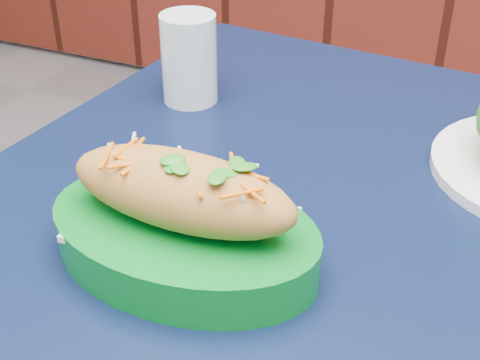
% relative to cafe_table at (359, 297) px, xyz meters
% --- Properties ---
extents(cafe_table, '(0.88, 0.88, 0.75)m').
position_rel_cafe_table_xyz_m(cafe_table, '(0.00, 0.00, 0.00)').
color(cafe_table, black).
rests_on(cafe_table, ground).
extents(banh_mi_basket, '(0.24, 0.16, 0.11)m').
position_rel_cafe_table_xyz_m(banh_mi_basket, '(-0.13, -0.11, 0.13)').
color(banh_mi_basket, '#05731F').
rests_on(banh_mi_basket, cafe_table).
extents(water_glass, '(0.07, 0.07, 0.11)m').
position_rel_cafe_table_xyz_m(water_glass, '(-0.27, 0.17, 0.14)').
color(water_glass, silver).
rests_on(water_glass, cafe_table).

